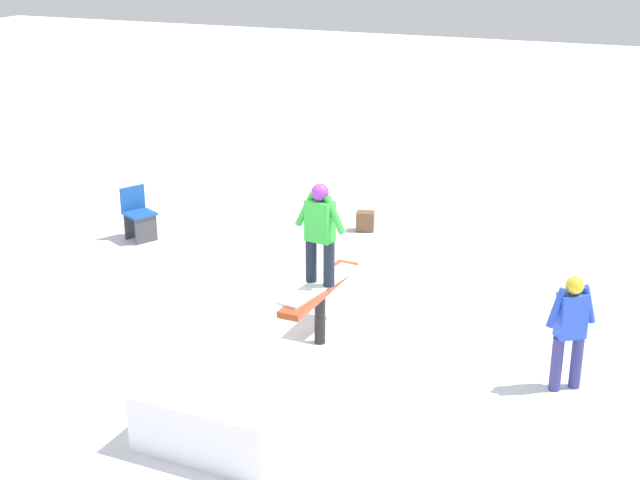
{
  "coord_description": "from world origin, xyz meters",
  "views": [
    {
      "loc": [
        -9.36,
        -3.86,
        5.08
      ],
      "look_at": [
        0.0,
        0.0,
        1.38
      ],
      "focal_mm": 50.0,
      "sensor_mm": 36.0,
      "label": 1
    }
  ],
  "objects": [
    {
      "name": "ground_plane",
      "position": [
        0.0,
        0.0,
        0.0
      ],
      "size": [
        60.0,
        60.0,
        0.0
      ],
      "primitive_type": "plane",
      "color": "white"
    },
    {
      "name": "rail_feature",
      "position": [
        0.0,
        0.0,
        0.64
      ],
      "size": [
        1.83,
        0.34,
        0.78
      ],
      "rotation": [
        0.0,
        0.0,
        -0.03
      ],
      "color": "black",
      "rests_on": "ground"
    },
    {
      "name": "snow_kicker_ramp",
      "position": [
        -2.1,
        0.07,
        0.31
      ],
      "size": [
        1.85,
        1.56,
        0.62
      ],
      "primitive_type": "cube",
      "rotation": [
        0.0,
        0.0,
        -0.03
      ],
      "color": "white",
      "rests_on": "ground"
    },
    {
      "name": "main_rider_on_rail",
      "position": [
        0.0,
        0.0,
        1.42
      ],
      "size": [
        1.53,
        0.71,
        1.31
      ],
      "rotation": [
        0.0,
        0.0,
        -0.17
      ],
      "color": "white",
      "rests_on": "rail_feature"
    },
    {
      "name": "bystander_blue",
      "position": [
        -0.0,
        -3.02,
        0.77
      ],
      "size": [
        0.43,
        0.53,
        1.37
      ],
      "rotation": [
        0.0,
        0.0,
        5.35
      ],
      "color": "navy",
      "rests_on": "ground"
    },
    {
      "name": "folding_chair",
      "position": [
        2.4,
        4.24,
        0.41
      ],
      "size": [
        0.59,
        0.59,
        0.88
      ],
      "rotation": [
        0.0,
        0.0,
        5.81
      ],
      "color": "#3F3F44",
      "rests_on": "ground"
    },
    {
      "name": "backpack_on_snow",
      "position": [
        4.22,
        0.91,
        0.17
      ],
      "size": [
        0.28,
        0.34,
        0.34
      ],
      "primitive_type": "cube",
      "rotation": [
        0.0,
        0.0,
        1.81
      ],
      "color": "brown",
      "rests_on": "ground"
    }
  ]
}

